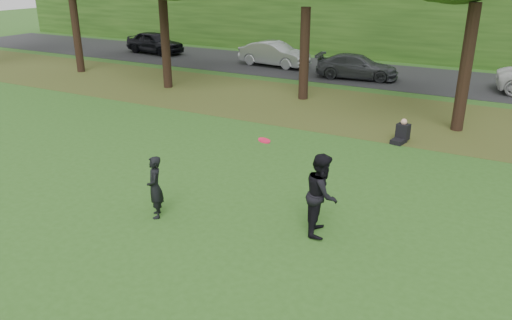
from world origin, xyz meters
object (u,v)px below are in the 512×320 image
(frisbee, at_px, (264,140))
(seated_person, at_px, (402,134))
(player_right, at_px, (322,194))
(player_left, at_px, (155,187))

(frisbee, bearing_deg, seated_person, 81.09)
(seated_person, bearing_deg, player_right, -78.89)
(player_left, relative_size, frisbee, 4.10)
(player_left, height_order, frisbee, frisbee)
(player_right, height_order, frisbee, frisbee)
(player_left, distance_m, player_right, 4.02)
(player_left, bearing_deg, frisbee, 61.54)
(player_left, distance_m, frisbee, 3.13)
(player_right, xyz_separation_m, seated_person, (0.13, 7.32, -0.65))
(player_right, xyz_separation_m, frisbee, (-1.12, -0.68, 1.31))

